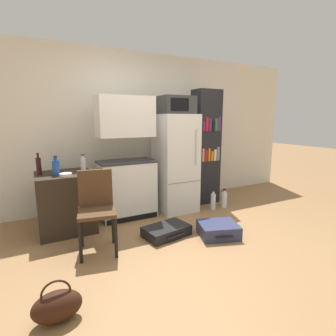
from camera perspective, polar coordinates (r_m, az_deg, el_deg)
The scene contains 17 objects.
ground_plane at distance 3.20m, azimuth 6.08°, elevation -17.15°, with size 24.00×24.00×0.00m, color olive.
wall_back at distance 4.70m, azimuth -5.17°, elevation 8.25°, with size 6.40×0.10×2.59m.
side_table at distance 3.79m, azimuth -21.37°, elevation -6.89°, with size 0.70×0.66×0.79m.
kitchen_hutch at distance 3.97m, azimuth -9.05°, elevation 0.94°, with size 0.83×0.47×1.81m.
refrigerator at distance 4.24m, azimuth 1.64°, elevation 1.02°, with size 0.59×0.61×1.56m.
microwave at distance 4.18m, azimuth 1.71°, elevation 13.51°, with size 0.52×0.43×0.28m.
bookshelf at distance 4.68m, azimuth 8.16°, elevation 4.43°, with size 0.45×0.33×1.98m.
bottle_blue_soda at distance 3.57m, azimuth -23.21°, elevation 0.15°, with size 0.09×0.09×0.25m.
bottle_wine_dark at distance 3.71m, azimuth -26.32°, elevation 0.47°, with size 0.06×0.06×0.28m.
bottle_milk_white at distance 3.84m, azimuth -17.98°, elevation 0.99°, with size 0.07×0.07×0.22m.
bowl at distance 3.47m, azimuth -21.35°, elevation -1.40°, with size 0.15×0.15×0.04m.
chair at distance 3.09m, azimuth -15.35°, elevation -7.42°, with size 0.47×0.47×0.92m.
suitcase_large_flat at distance 3.48m, azimuth -0.33°, elevation -13.52°, with size 0.63×0.45×0.13m.
suitcase_small_flat at distance 3.52m, azimuth 10.87°, elevation -13.04°, with size 0.59×0.54×0.17m.
handbag at distance 2.34m, azimuth -22.98°, elevation -25.93°, with size 0.36×0.20×0.33m.
water_bottle_front at distance 4.59m, azimuth 12.13°, elevation -6.72°, with size 0.09×0.09×0.33m.
water_bottle_middle at distance 4.46m, azimuth 9.79°, elevation -7.11°, with size 0.08×0.08×0.33m.
Camera 1 is at (-1.58, -2.35, 1.49)m, focal length 28.00 mm.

